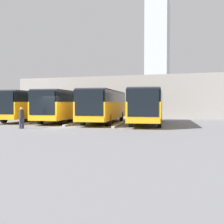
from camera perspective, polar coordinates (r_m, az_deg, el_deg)
ground_plane at (r=23.12m, az=-11.55°, el=-3.02°), size 600.00×600.00×0.00m
bus_0 at (r=26.01m, az=7.26°, el=1.41°), size 4.18×11.69×3.13m
curb_divider_0 at (r=24.98m, az=1.62°, el=-2.45°), size 1.25×7.01×0.15m
bus_1 at (r=27.29m, az=-1.56°, el=1.45°), size 4.18×11.69×3.13m
curb_divider_1 at (r=26.64m, az=-7.17°, el=-2.20°), size 1.25×7.01×0.15m
bus_2 at (r=29.19m, az=-9.39°, el=1.45°), size 4.18×11.69×3.13m
curb_divider_2 at (r=28.90m, az=-14.72°, el=-1.93°), size 1.25×7.01×0.15m
bus_3 at (r=31.65m, az=-16.04°, el=1.43°), size 4.18×11.69×3.13m
pedestrian at (r=22.33m, az=-17.92°, el=-1.00°), size 0.51×0.51×1.62m
station_building at (r=43.97m, az=3.46°, el=2.97°), size 30.14×16.60×5.57m
office_tower at (r=218.60m, az=9.19°, el=11.82°), size 16.48×16.48×81.00m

